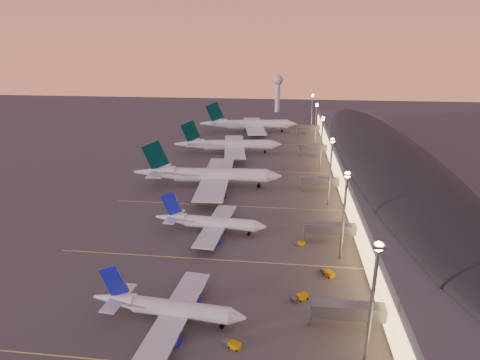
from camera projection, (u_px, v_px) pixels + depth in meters
name	position (u px, v px, depth m)	size (l,w,h in m)	color
ground	(215.00, 251.00, 117.88)	(700.00, 700.00, 0.00)	#3E3B39
airliner_narrow_south	(168.00, 308.00, 87.14)	(35.05, 31.40, 12.51)	silver
airliner_narrow_north	(210.00, 222.00, 128.66)	(36.68, 32.83, 13.10)	silver
airliner_wide_near	(208.00, 175.00, 169.52)	(62.79, 57.27, 20.09)	silver
airliner_wide_mid	(228.00, 145.00, 221.49)	(59.08, 54.35, 18.92)	silver
airliner_wide_far	(249.00, 124.00, 275.09)	(66.62, 61.33, 21.34)	silver
terminal_building	(382.00, 161.00, 176.25)	(56.35, 255.00, 17.46)	#49494D
light_masts	(325.00, 144.00, 169.32)	(2.20, 217.20, 25.90)	slate
radar_tower	(278.00, 87.00, 354.24)	(9.00, 9.00, 32.50)	silver
lane_markings	(233.00, 201.00, 155.50)	(90.00, 180.36, 0.00)	#D8C659
baggage_tug_a	(233.00, 344.00, 80.40)	(3.96, 2.81, 1.10)	#C58301
baggage_tug_b	(300.00, 297.00, 95.25)	(4.34, 3.66, 1.24)	#C58301
baggage_tug_c	(300.00, 243.00, 121.31)	(3.39, 1.55, 1.01)	#C58301
baggage_tug_d	(328.00, 273.00, 105.42)	(3.81, 4.38, 1.26)	#C58301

